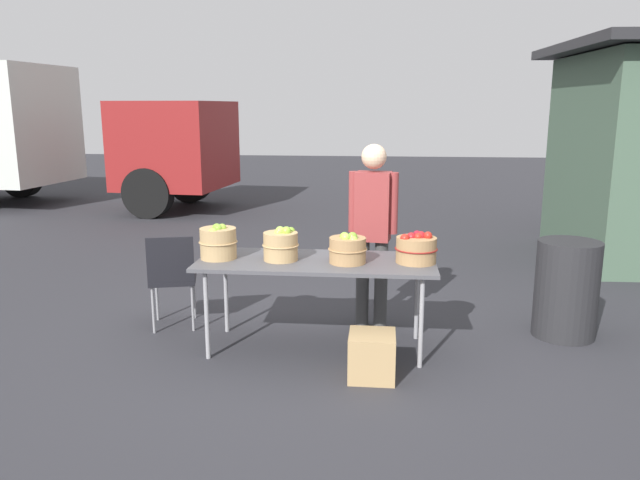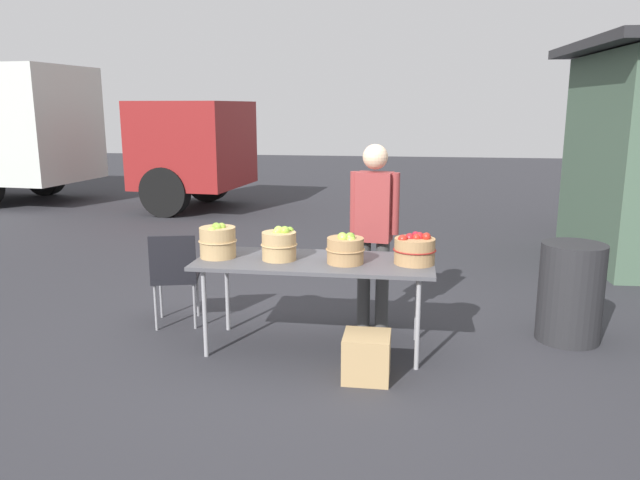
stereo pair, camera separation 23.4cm
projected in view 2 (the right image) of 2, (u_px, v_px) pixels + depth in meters
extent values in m
plane|color=#2D2D33|center=(315.00, 348.00, 5.07)|extent=(40.00, 40.00, 0.00)
cube|color=#4C4C51|center=(314.00, 262.00, 4.91)|extent=(1.90, 0.76, 0.03)
cylinder|color=#99999E|center=(205.00, 313.00, 4.82)|extent=(0.04, 0.04, 0.72)
cylinder|color=#99999E|center=(418.00, 324.00, 4.58)|extent=(0.04, 0.04, 0.72)
cylinder|color=#99999E|center=(227.00, 291.00, 5.40)|extent=(0.04, 0.04, 0.72)
cylinder|color=#99999E|center=(417.00, 300.00, 5.16)|extent=(0.04, 0.04, 0.72)
cylinder|color=tan|center=(218.00, 242.00, 4.98)|extent=(0.29, 0.29, 0.25)
torus|color=tan|center=(218.00, 241.00, 4.97)|extent=(0.31, 0.31, 0.01)
sphere|color=#7AA833|center=(218.00, 228.00, 4.92)|extent=(0.07, 0.07, 0.07)
sphere|color=#9EC647|center=(217.00, 228.00, 4.95)|extent=(0.07, 0.07, 0.07)
sphere|color=#9EC647|center=(212.00, 231.00, 4.86)|extent=(0.07, 0.07, 0.07)
sphere|color=#7AA833|center=(216.00, 227.00, 4.94)|extent=(0.07, 0.07, 0.07)
sphere|color=#8CB738|center=(222.00, 227.00, 4.94)|extent=(0.07, 0.07, 0.07)
cylinder|color=tan|center=(279.00, 246.00, 4.90)|extent=(0.27, 0.27, 0.23)
torus|color=tan|center=(279.00, 245.00, 4.90)|extent=(0.29, 0.29, 0.01)
sphere|color=#9EC647|center=(279.00, 231.00, 4.87)|extent=(0.08, 0.08, 0.08)
sphere|color=#8CB738|center=(285.00, 231.00, 4.86)|extent=(0.08, 0.08, 0.08)
sphere|color=#9EC647|center=(277.00, 233.00, 4.86)|extent=(0.07, 0.07, 0.07)
sphere|color=#7AA833|center=(290.00, 231.00, 4.94)|extent=(0.07, 0.07, 0.07)
sphere|color=#7AA833|center=(280.00, 233.00, 4.87)|extent=(0.07, 0.07, 0.07)
cylinder|color=#A87F51|center=(345.00, 251.00, 4.79)|extent=(0.29, 0.29, 0.20)
torus|color=#A87F51|center=(345.00, 249.00, 4.79)|extent=(0.31, 0.31, 0.01)
sphere|color=#7AA833|center=(350.00, 237.00, 4.74)|extent=(0.08, 0.08, 0.08)
sphere|color=#9EC647|center=(343.00, 238.00, 4.73)|extent=(0.07, 0.07, 0.07)
sphere|color=#7AA833|center=(350.00, 240.00, 4.76)|extent=(0.07, 0.07, 0.07)
sphere|color=#7AA833|center=(346.00, 239.00, 4.76)|extent=(0.08, 0.08, 0.08)
sphere|color=#9EC647|center=(351.00, 241.00, 4.73)|extent=(0.08, 0.08, 0.08)
sphere|color=#8CB738|center=(342.00, 237.00, 4.80)|extent=(0.08, 0.08, 0.08)
cylinder|color=#A87F51|center=(415.00, 251.00, 4.78)|extent=(0.32, 0.32, 0.20)
torus|color=maroon|center=(415.00, 250.00, 4.77)|extent=(0.34, 0.34, 0.01)
sphere|color=maroon|center=(410.00, 238.00, 4.76)|extent=(0.08, 0.08, 0.08)
sphere|color=#B22319|center=(419.00, 238.00, 4.77)|extent=(0.07, 0.07, 0.07)
sphere|color=#B22319|center=(416.00, 238.00, 4.74)|extent=(0.06, 0.06, 0.06)
sphere|color=#B22319|center=(426.00, 237.00, 4.73)|extent=(0.07, 0.07, 0.07)
sphere|color=maroon|center=(416.00, 235.00, 4.79)|extent=(0.07, 0.07, 0.07)
sphere|color=maroon|center=(420.00, 237.00, 4.76)|extent=(0.08, 0.08, 0.08)
sphere|color=#B22319|center=(403.00, 239.00, 4.72)|extent=(0.07, 0.07, 0.07)
cylinder|color=#3F3F3F|center=(382.00, 285.00, 5.44)|extent=(0.12, 0.12, 0.80)
cylinder|color=#3F3F3F|center=(364.00, 284.00, 5.49)|extent=(0.12, 0.12, 0.80)
cube|color=maroon|center=(374.00, 207.00, 5.31)|extent=(0.33, 0.26, 0.60)
sphere|color=beige|center=(375.00, 157.00, 5.22)|extent=(0.22, 0.22, 0.22)
cylinder|color=maroon|center=(394.00, 204.00, 5.26)|extent=(0.08, 0.08, 0.53)
cylinder|color=maroon|center=(355.00, 202.00, 5.35)|extent=(0.08, 0.08, 0.53)
cube|color=maroon|center=(194.00, 144.00, 11.69)|extent=(1.98, 2.25, 1.60)
cube|color=black|center=(235.00, 127.00, 11.43)|extent=(0.20, 1.76, 0.80)
cylinder|color=black|center=(208.00, 180.00, 12.80)|extent=(0.92, 0.36, 0.90)
cylinder|color=black|center=(165.00, 192.00, 11.00)|extent=(0.92, 0.36, 0.90)
cylinder|color=black|center=(45.00, 175.00, 13.71)|extent=(0.92, 0.36, 0.90)
cube|color=black|center=(176.00, 277.00, 5.55)|extent=(0.49, 0.49, 0.04)
cube|color=black|center=(172.00, 258.00, 5.33)|extent=(0.39, 0.13, 0.40)
cylinder|color=gray|center=(198.00, 295.00, 5.79)|extent=(0.02, 0.02, 0.42)
cylinder|color=gray|center=(161.00, 296.00, 5.75)|extent=(0.02, 0.02, 0.42)
cylinder|color=gray|center=(195.00, 306.00, 5.46)|extent=(0.02, 0.02, 0.42)
cylinder|color=gray|center=(156.00, 308.00, 5.42)|extent=(0.02, 0.02, 0.42)
cylinder|color=#262628|center=(571.00, 292.00, 5.16)|extent=(0.53, 0.53, 0.84)
cube|color=tan|center=(367.00, 357.00, 4.46)|extent=(0.34, 0.34, 0.34)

